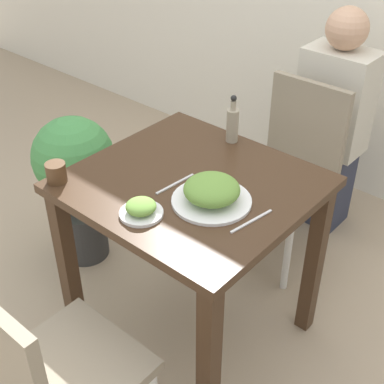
{
  "coord_description": "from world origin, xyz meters",
  "views": [
    {
      "loc": [
        1.05,
        -1.22,
        1.83
      ],
      "look_at": [
        0.0,
        0.0,
        0.73
      ],
      "focal_mm": 50.0,
      "sensor_mm": 36.0,
      "label": 1
    }
  ],
  "objects_px": {
    "chair_far": "(291,165)",
    "sauce_bottle": "(232,124)",
    "drink_cup": "(56,172)",
    "side_plate": "(141,209)",
    "potted_plant_left": "(76,174)",
    "chair_near": "(45,372)",
    "food_plate": "(212,192)",
    "person_figure": "(331,124)"
  },
  "relations": [
    {
      "from": "person_figure",
      "to": "chair_far",
      "type": "bearing_deg",
      "value": -91.46
    },
    {
      "from": "chair_far",
      "to": "person_figure",
      "type": "height_order",
      "value": "person_figure"
    },
    {
      "from": "drink_cup",
      "to": "person_figure",
      "type": "height_order",
      "value": "person_figure"
    },
    {
      "from": "chair_far",
      "to": "sauce_bottle",
      "type": "distance_m",
      "value": 0.55
    },
    {
      "from": "food_plate",
      "to": "potted_plant_left",
      "type": "xyz_separation_m",
      "value": [
        -0.88,
        0.08,
        -0.34
      ]
    },
    {
      "from": "side_plate",
      "to": "sauce_bottle",
      "type": "xyz_separation_m",
      "value": [
        -0.08,
        0.59,
        0.05
      ]
    },
    {
      "from": "chair_near",
      "to": "food_plate",
      "type": "height_order",
      "value": "chair_near"
    },
    {
      "from": "drink_cup",
      "to": "food_plate",
      "type": "bearing_deg",
      "value": 27.38
    },
    {
      "from": "food_plate",
      "to": "sauce_bottle",
      "type": "bearing_deg",
      "value": 118.34
    },
    {
      "from": "chair_near",
      "to": "potted_plant_left",
      "type": "xyz_separation_m",
      "value": [
        -0.81,
        0.77,
        -0.01
      ]
    },
    {
      "from": "chair_near",
      "to": "chair_far",
      "type": "bearing_deg",
      "value": -86.87
    },
    {
      "from": "food_plate",
      "to": "person_figure",
      "type": "xyz_separation_m",
      "value": [
        -0.14,
        1.15,
        -0.24
      ]
    },
    {
      "from": "sauce_bottle",
      "to": "potted_plant_left",
      "type": "relative_size",
      "value": 0.26
    },
    {
      "from": "sauce_bottle",
      "to": "potted_plant_left",
      "type": "xyz_separation_m",
      "value": [
        -0.67,
        -0.3,
        -0.37
      ]
    },
    {
      "from": "chair_near",
      "to": "chair_far",
      "type": "relative_size",
      "value": 1.0
    },
    {
      "from": "food_plate",
      "to": "sauce_bottle",
      "type": "xyz_separation_m",
      "value": [
        -0.21,
        0.39,
        0.04
      ]
    },
    {
      "from": "chair_near",
      "to": "person_figure",
      "type": "distance_m",
      "value": 1.84
    },
    {
      "from": "chair_near",
      "to": "potted_plant_left",
      "type": "distance_m",
      "value": 1.12
    },
    {
      "from": "food_plate",
      "to": "chair_near",
      "type": "bearing_deg",
      "value": -95.76
    },
    {
      "from": "chair_far",
      "to": "sauce_bottle",
      "type": "bearing_deg",
      "value": -98.2
    },
    {
      "from": "side_plate",
      "to": "drink_cup",
      "type": "relative_size",
      "value": 1.99
    },
    {
      "from": "chair_near",
      "to": "side_plate",
      "type": "bearing_deg",
      "value": -82.86
    },
    {
      "from": "food_plate",
      "to": "potted_plant_left",
      "type": "height_order",
      "value": "food_plate"
    },
    {
      "from": "sauce_bottle",
      "to": "potted_plant_left",
      "type": "height_order",
      "value": "sauce_bottle"
    },
    {
      "from": "person_figure",
      "to": "chair_near",
      "type": "bearing_deg",
      "value": -87.75
    },
    {
      "from": "drink_cup",
      "to": "chair_near",
      "type": "bearing_deg",
      "value": -44.53
    },
    {
      "from": "potted_plant_left",
      "to": "food_plate",
      "type": "bearing_deg",
      "value": -5.38
    },
    {
      "from": "drink_cup",
      "to": "person_figure",
      "type": "relative_size",
      "value": 0.06
    },
    {
      "from": "side_plate",
      "to": "sauce_bottle",
      "type": "bearing_deg",
      "value": 97.63
    },
    {
      "from": "chair_far",
      "to": "drink_cup",
      "type": "bearing_deg",
      "value": -108.45
    },
    {
      "from": "sauce_bottle",
      "to": "person_figure",
      "type": "bearing_deg",
      "value": 84.89
    },
    {
      "from": "food_plate",
      "to": "drink_cup",
      "type": "bearing_deg",
      "value": -152.62
    },
    {
      "from": "sauce_bottle",
      "to": "drink_cup",
      "type": "bearing_deg",
      "value": -114.38
    },
    {
      "from": "chair_near",
      "to": "person_figure",
      "type": "height_order",
      "value": "person_figure"
    },
    {
      "from": "drink_cup",
      "to": "sauce_bottle",
      "type": "height_order",
      "value": "sauce_bottle"
    },
    {
      "from": "sauce_bottle",
      "to": "chair_near",
      "type": "bearing_deg",
      "value": -82.59
    },
    {
      "from": "drink_cup",
      "to": "person_figure",
      "type": "bearing_deg",
      "value": 75.57
    },
    {
      "from": "food_plate",
      "to": "potted_plant_left",
      "type": "relative_size",
      "value": 0.36
    },
    {
      "from": "food_plate",
      "to": "side_plate",
      "type": "height_order",
      "value": "food_plate"
    },
    {
      "from": "side_plate",
      "to": "potted_plant_left",
      "type": "distance_m",
      "value": 0.87
    },
    {
      "from": "side_plate",
      "to": "chair_near",
      "type": "bearing_deg",
      "value": -82.86
    },
    {
      "from": "food_plate",
      "to": "sauce_bottle",
      "type": "height_order",
      "value": "sauce_bottle"
    }
  ]
}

